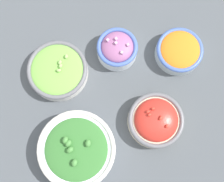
% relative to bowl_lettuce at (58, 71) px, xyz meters
% --- Properties ---
extents(ground_plane, '(3.00, 3.00, 0.00)m').
position_rel_bowl_lettuce_xyz_m(ground_plane, '(-0.11, 0.12, -0.03)').
color(ground_plane, '#4C5156').
extents(bowl_lettuce, '(0.17, 0.17, 0.06)m').
position_rel_bowl_lettuce_xyz_m(bowl_lettuce, '(0.00, 0.00, 0.00)').
color(bowl_lettuce, silver).
rests_on(bowl_lettuce, ground_plane).
extents(bowl_cherry_tomatoes, '(0.15, 0.15, 0.07)m').
position_rel_bowl_lettuce_xyz_m(bowl_cherry_tomatoes, '(-0.17, 0.24, 0.01)').
color(bowl_cherry_tomatoes, beige).
rests_on(bowl_cherry_tomatoes, ground_plane).
extents(bowl_carrots, '(0.13, 0.13, 0.05)m').
position_rel_bowl_lettuce_xyz_m(bowl_carrots, '(-0.32, 0.10, 0.00)').
color(bowl_carrots, '#B2C1CC').
rests_on(bowl_carrots, ground_plane).
extents(bowl_broccoli, '(0.20, 0.20, 0.08)m').
position_rel_bowl_lettuce_xyz_m(bowl_broccoli, '(0.04, 0.22, 0.01)').
color(bowl_broccoli, silver).
rests_on(bowl_broccoli, ground_plane).
extents(bowl_red_onion, '(0.11, 0.11, 0.07)m').
position_rel_bowl_lettuce_xyz_m(bowl_red_onion, '(-0.17, 0.02, 0.01)').
color(bowl_red_onion, silver).
rests_on(bowl_red_onion, ground_plane).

